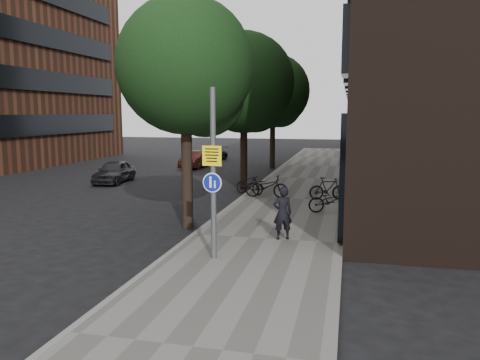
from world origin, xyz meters
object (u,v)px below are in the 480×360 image
(signpost, at_px, (213,174))
(parked_car_near, at_px, (114,172))
(parked_bike_facade_near, at_px, (332,200))
(pedestrian, at_px, (283,213))

(signpost, xyz_separation_m, parked_car_near, (-9.27, 12.14, -1.69))
(parked_bike_facade_near, bearing_deg, parked_car_near, 46.30)
(pedestrian, xyz_separation_m, parked_bike_facade_near, (1.26, 4.14, -0.33))
(parked_car_near, bearing_deg, pedestrian, -48.48)
(parked_bike_facade_near, height_order, parked_car_near, parked_car_near)
(parked_bike_facade_near, bearing_deg, pedestrian, 145.21)
(signpost, bearing_deg, parked_car_near, 131.33)
(pedestrian, distance_m, parked_bike_facade_near, 4.34)
(signpost, height_order, pedestrian, signpost)
(pedestrian, bearing_deg, signpost, 33.85)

